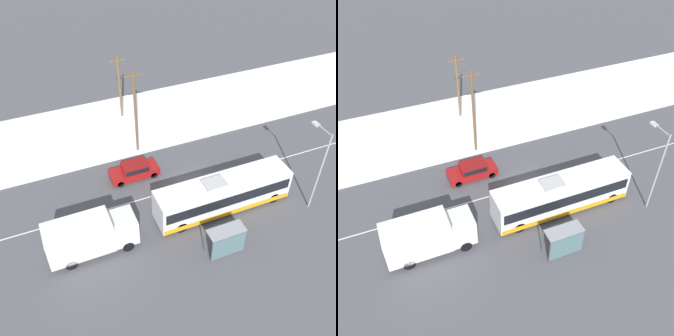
% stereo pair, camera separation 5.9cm
% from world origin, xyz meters
% --- Properties ---
extents(ground_plane, '(120.00, 120.00, 0.00)m').
position_xyz_m(ground_plane, '(0.00, 0.00, 0.00)').
color(ground_plane, '#4C4C51').
extents(snow_lot, '(80.00, 11.11, 0.12)m').
position_xyz_m(snow_lot, '(0.00, 11.50, 0.06)').
color(snow_lot, white).
rests_on(snow_lot, ground_plane).
extents(lane_marking_center, '(60.00, 0.12, 0.00)m').
position_xyz_m(lane_marking_center, '(0.00, 0.00, 0.00)').
color(lane_marking_center, silver).
rests_on(lane_marking_center, ground_plane).
extents(city_bus, '(11.65, 2.57, 3.22)m').
position_xyz_m(city_bus, '(1.28, -3.46, 1.57)').
color(city_bus, white).
rests_on(city_bus, ground_plane).
extents(box_truck, '(6.76, 2.30, 3.29)m').
position_xyz_m(box_truck, '(-10.04, -3.72, 1.80)').
color(box_truck, silver).
rests_on(box_truck, ground_plane).
extents(sedan_car, '(4.50, 1.80, 1.51)m').
position_xyz_m(sedan_car, '(-4.30, 3.02, 0.82)').
color(sedan_car, maroon).
rests_on(sedan_car, ground_plane).
extents(pedestrian_at_stop, '(0.62, 0.27, 1.71)m').
position_xyz_m(pedestrian_at_stop, '(0.10, -6.68, 1.05)').
color(pedestrian_at_stop, '#23232D').
rests_on(pedestrian_at_stop, ground_plane).
extents(bus_shelter, '(2.84, 1.20, 2.40)m').
position_xyz_m(bus_shelter, '(-0.71, -7.85, 1.68)').
color(bus_shelter, gray).
rests_on(bus_shelter, ground_plane).
extents(streetlamp, '(0.36, 2.18, 7.62)m').
position_xyz_m(streetlamp, '(8.25, -5.85, 4.74)').
color(streetlamp, '#9EA3A8').
rests_on(streetlamp, ground_plane).
extents(utility_pole_roadside, '(1.80, 0.24, 8.81)m').
position_xyz_m(utility_pole_roadside, '(-2.75, 6.60, 4.60)').
color(utility_pole_roadside, brown).
rests_on(utility_pole_roadside, ground_plane).
extents(utility_pole_snowlot, '(1.80, 0.24, 7.24)m').
position_xyz_m(utility_pole_snowlot, '(-2.35, 13.10, 3.80)').
color(utility_pole_snowlot, brown).
rests_on(utility_pole_snowlot, ground_plane).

